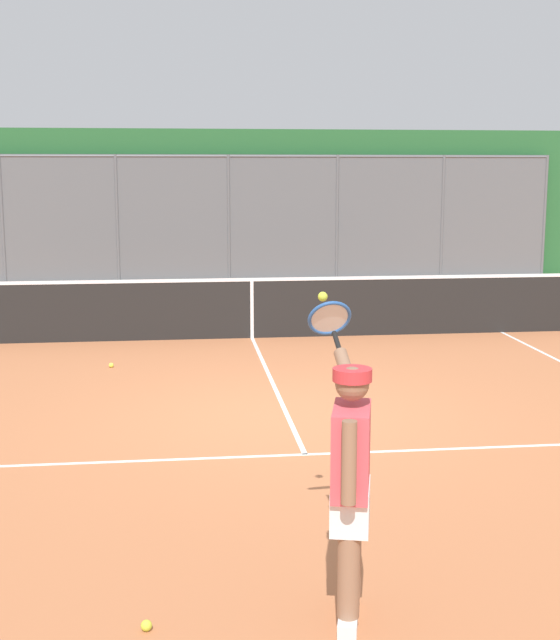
# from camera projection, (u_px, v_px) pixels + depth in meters

# --- Properties ---
(ground_plane) EXTENTS (60.00, 60.00, 0.00)m
(ground_plane) POSITION_uv_depth(u_px,v_px,m) (287.00, 416.00, 9.41)
(ground_plane) COLOR #B76B42
(court_line_markings) EXTENTS (8.31, 10.53, 0.01)m
(court_line_markings) POSITION_uv_depth(u_px,v_px,m) (309.00, 464.00, 7.86)
(court_line_markings) COLOR white
(court_line_markings) RESTS_ON ground
(fence_backdrop) EXTENTS (17.72, 1.37, 3.54)m
(fence_backdrop) POSITION_uv_depth(u_px,v_px,m) (227.00, 209.00, 19.89)
(fence_backdrop) COLOR #565B60
(fence_backdrop) RESTS_ON ground
(tennis_net) EXTENTS (10.68, 0.09, 1.07)m
(tennis_net) POSITION_uv_depth(u_px,v_px,m) (252.00, 307.00, 13.70)
(tennis_net) COLOR #2D2D2D
(tennis_net) RESTS_ON ground
(tennis_player) EXTENTS (0.32, 1.35, 1.83)m
(tennis_player) POSITION_uv_depth(u_px,v_px,m) (350.00, 476.00, 5.01)
(tennis_player) COLOR silver
(tennis_player) RESTS_ON ground
(tennis_ball_mid_court) EXTENTS (0.07, 0.07, 0.07)m
(tennis_ball_mid_court) POSITION_uv_depth(u_px,v_px,m) (111.00, 365.00, 11.71)
(tennis_ball_mid_court) COLOR #D6E042
(tennis_ball_mid_court) RESTS_ON ground
(tennis_ball_by_sideline) EXTENTS (0.07, 0.07, 0.07)m
(tennis_ball_by_sideline) POSITION_uv_depth(u_px,v_px,m) (146.00, 626.00, 5.02)
(tennis_ball_by_sideline) COLOR #C1D138
(tennis_ball_by_sideline) RESTS_ON ground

